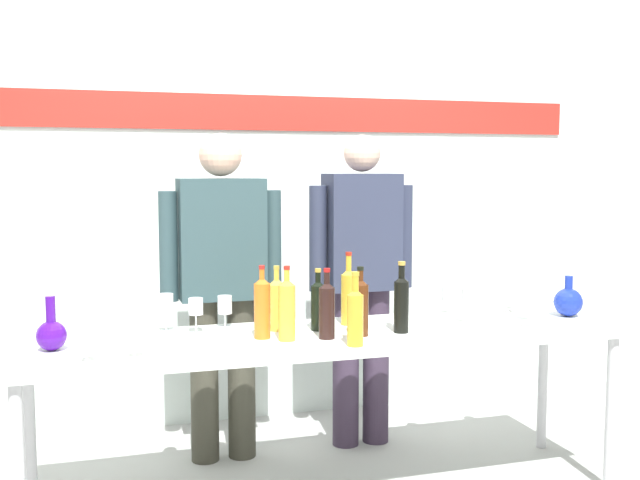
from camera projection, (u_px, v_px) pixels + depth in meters
name	position (u px, v px, depth m)	size (l,w,h in m)	color
back_wall	(265.00, 164.00, 4.42)	(5.57, 0.11, 3.00)	white
display_table	(330.00, 345.00, 3.31)	(2.65, 0.64, 0.76)	white
decanter_blue_left	(51.00, 334.00, 2.97)	(0.12, 0.12, 0.22)	#491296
decanter_blue_right	(568.00, 302.00, 3.66)	(0.14, 0.14, 0.20)	#1B31A2
presenter_left	(222.00, 275.00, 3.76)	(0.61, 0.22, 1.65)	#3B392E
presenter_right	(361.00, 272.00, 3.98)	(0.57, 0.22, 1.65)	#382B3E
wine_bottle_0	(355.00, 315.00, 3.05)	(0.07, 0.07, 0.30)	gold
wine_bottle_1	(262.00, 306.00, 3.18)	(0.07, 0.07, 0.31)	orange
wine_bottle_2	(287.00, 308.00, 3.14)	(0.07, 0.07, 0.32)	gold
wine_bottle_3	(318.00, 303.00, 3.34)	(0.06, 0.06, 0.28)	black
wine_bottle_4	(360.00, 305.00, 3.23)	(0.07, 0.07, 0.30)	#4E250E
wine_bottle_5	(327.00, 308.00, 3.18)	(0.07, 0.07, 0.30)	black
wine_bottle_6	(349.00, 295.00, 3.46)	(0.07, 0.07, 0.34)	gold
wine_bottle_7	(401.00, 302.00, 3.30)	(0.07, 0.07, 0.31)	black
wine_bottle_8	(277.00, 303.00, 3.34)	(0.07, 0.07, 0.29)	gold
wine_glass_left_0	(87.00, 340.00, 2.78)	(0.06, 0.06, 0.13)	white
wine_glass_left_1	(225.00, 305.00, 3.41)	(0.06, 0.06, 0.14)	white
wine_glass_left_2	(134.00, 331.00, 2.83)	(0.06, 0.06, 0.15)	white
wine_glass_left_3	(196.00, 307.00, 3.28)	(0.06, 0.06, 0.16)	white
wine_glass_left_4	(166.00, 305.00, 3.32)	(0.07, 0.07, 0.17)	white
wine_glass_right_0	(468.00, 299.00, 3.48)	(0.06, 0.06, 0.17)	white
wine_glass_right_1	(515.00, 288.00, 3.83)	(0.06, 0.06, 0.16)	white
wine_glass_right_2	(530.00, 300.00, 3.54)	(0.06, 0.06, 0.14)	white
wine_glass_right_3	(513.00, 293.00, 3.72)	(0.07, 0.07, 0.15)	white
wine_glass_right_4	(449.00, 294.00, 3.73)	(0.07, 0.07, 0.14)	white
wine_glass_right_5	(531.00, 306.00, 3.40)	(0.06, 0.06, 0.14)	white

